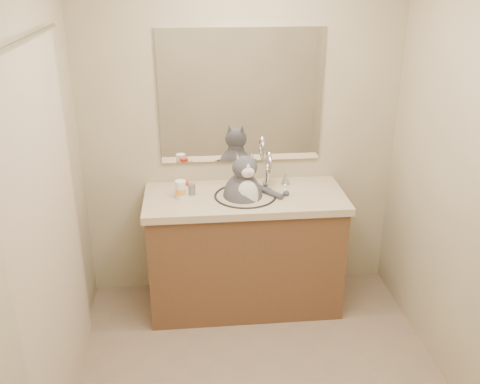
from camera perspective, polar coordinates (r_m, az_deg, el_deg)
The scene contains 8 objects.
room at distance 2.55m, azimuth 2.89°, elevation -1.68°, with size 2.22×2.52×2.42m.
vanity at distance 3.74m, azimuth 0.52°, elevation -6.03°, with size 1.34×0.59×1.12m.
mirror at distance 3.63m, azimuth 0.10°, elevation 10.12°, with size 1.10×0.02×0.90m, color white.
shower_curtain at distance 2.78m, azimuth -19.57°, elevation -4.79°, with size 0.02×1.30×1.93m.
cat at distance 3.54m, azimuth 0.39°, elevation -0.27°, with size 0.43×0.34×0.53m.
pill_bottle_redcap at distance 3.55m, azimuth -5.95°, elevation 0.37°, with size 0.07×0.07×0.10m.
pill_bottle_orange at distance 3.52m, azimuth -6.34°, elevation 0.24°, with size 0.08×0.08×0.12m.
grey_canister at distance 3.57m, azimuth -5.15°, elevation 0.28°, with size 0.06×0.06×0.07m.
Camera 1 is at (-0.36, -2.29, 2.27)m, focal length 40.00 mm.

